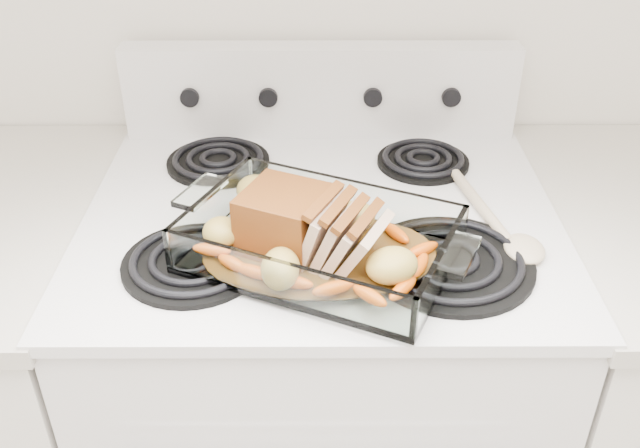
{
  "coord_description": "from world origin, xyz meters",
  "views": [
    {
      "loc": [
        -0.0,
        0.64,
        1.56
      ],
      "look_at": [
        -0.0,
        1.52,
        0.99
      ],
      "focal_mm": 40.0,
      "sensor_mm": 36.0,
      "label": 1
    }
  ],
  "objects": [
    {
      "name": "roast_vegetables",
      "position": [
        -0.01,
        1.54,
        0.97
      ],
      "size": [
        0.37,
        0.2,
        0.05
      ],
      "rotation": [
        0.0,
        0.0,
        0.13
      ],
      "color": "#C74A0E",
      "rests_on": "baking_dish"
    },
    {
      "name": "pork_roast",
      "position": [
        -0.03,
        1.5,
        1.0
      ],
      "size": [
        0.21,
        0.11,
        0.09
      ],
      "rotation": [
        0.0,
        0.0,
        0.31
      ],
      "color": "brown",
      "rests_on": "baking_dish"
    },
    {
      "name": "baking_dish",
      "position": [
        -0.0,
        1.5,
        0.96
      ],
      "size": [
        0.37,
        0.24,
        0.07
      ],
      "rotation": [
        0.0,
        0.0,
        -0.43
      ],
      "color": "white",
      "rests_on": "electric_range"
    },
    {
      "name": "electric_range",
      "position": [
        0.0,
        1.66,
        0.48
      ],
      "size": [
        0.78,
        0.7,
        1.12
      ],
      "color": "white",
      "rests_on": "ground"
    },
    {
      "name": "wooden_spoon",
      "position": [
        0.29,
        1.58,
        0.95
      ],
      "size": [
        0.11,
        0.28,
        0.02
      ],
      "rotation": [
        0.0,
        0.0,
        0.21
      ],
      "color": "beige",
      "rests_on": "electric_range"
    }
  ]
}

